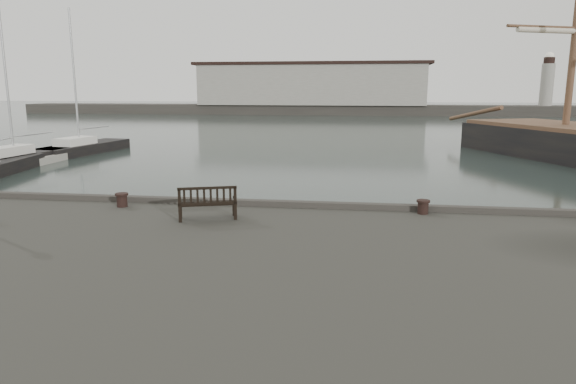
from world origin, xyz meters
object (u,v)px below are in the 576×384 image
(bollard_right, at_px, (423,207))
(bollard_left, at_px, (122,200))
(yacht_b, at_px, (20,161))
(bench, at_px, (208,209))
(yacht_d, at_px, (84,150))

(bollard_right, bearing_deg, bollard_left, -177.53)
(yacht_b, bearing_deg, bench, -40.01)
(bench, height_order, yacht_b, yacht_b)
(yacht_b, relative_size, yacht_d, 1.10)
(yacht_b, bearing_deg, bollard_right, -29.93)
(bench, distance_m, bollard_left, 3.33)
(bollard_left, height_order, yacht_d, yacht_d)
(bollard_left, xyz_separation_m, yacht_d, (-15.24, 24.35, -1.54))
(bollard_left, bearing_deg, yacht_d, 122.04)
(yacht_b, bearing_deg, yacht_d, 86.65)
(bollard_right, xyz_separation_m, yacht_b, (-25.38, 17.15, -1.52))
(yacht_b, height_order, yacht_d, yacht_b)
(bollard_left, distance_m, bollard_right, 9.25)
(bench, xyz_separation_m, bollard_right, (6.11, 1.54, -0.09))
(yacht_d, bearing_deg, bollard_left, -50.54)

